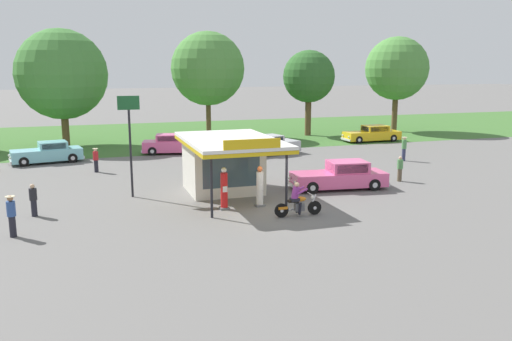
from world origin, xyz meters
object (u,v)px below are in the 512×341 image
(featured_classic_sedan, at_px, (340,176))
(bystander_standing_back_lot, at_px, (404,148))
(gas_pump_offside, at_px, (260,188))
(bystander_admiring_sedan, at_px, (400,168))
(bystander_chatting_near_pumps, at_px, (12,215))
(bystander_strolling_foreground, at_px, (33,199))
(gas_pump_nearside, at_px, (224,190))
(roadside_pole_sign, at_px, (130,129))
(motorcycle_with_rider, at_px, (297,202))
(parked_car_back_row_centre_left, at_px, (173,145))
(bystander_leaning_by_kiosk, at_px, (96,159))
(parked_car_back_row_left, at_px, (372,134))
(parked_car_second_row_spare, at_px, (48,153))
(parked_car_back_row_far_right, at_px, (269,146))

(featured_classic_sedan, xyz_separation_m, bystander_standing_back_lot, (8.43, 6.51, 0.25))
(gas_pump_offside, relative_size, bystander_admiring_sedan, 1.32)
(bystander_chatting_near_pumps, height_order, bystander_strolling_foreground, bystander_chatting_near_pumps)
(gas_pump_nearside, relative_size, roadside_pole_sign, 0.39)
(gas_pump_nearside, bearing_deg, bystander_chatting_near_pumps, -171.22)
(gas_pump_nearside, relative_size, bystander_standing_back_lot, 1.16)
(motorcycle_with_rider, bearing_deg, parked_car_back_row_centre_left, 97.33)
(featured_classic_sedan, height_order, bystander_leaning_by_kiosk, bystander_leaning_by_kiosk)
(gas_pump_offside, xyz_separation_m, bystander_admiring_sedan, (9.68, 2.77, -0.12))
(bystander_chatting_near_pumps, bearing_deg, bystander_admiring_sedan, 11.48)
(bystander_leaning_by_kiosk, height_order, roadside_pole_sign, roadside_pole_sign)
(gas_pump_nearside, height_order, roadside_pole_sign, roadside_pole_sign)
(parked_car_back_row_left, distance_m, parked_car_back_row_centre_left, 18.35)
(parked_car_back_row_left, height_order, bystander_admiring_sedan, bystander_admiring_sedan)
(gas_pump_offside, relative_size, parked_car_second_row_spare, 0.39)
(featured_classic_sedan, xyz_separation_m, roadside_pole_sign, (-11.17, 1.68, 2.85))
(bystander_admiring_sedan, bearing_deg, gas_pump_nearside, -166.41)
(bystander_admiring_sedan, bearing_deg, parked_car_back_row_left, 64.90)
(parked_car_back_row_far_right, bearing_deg, featured_classic_sedan, -90.61)
(parked_car_second_row_spare, height_order, bystander_leaning_by_kiosk, bystander_leaning_by_kiosk)
(parked_car_second_row_spare, distance_m, bystander_chatting_near_pumps, 17.31)
(featured_classic_sedan, relative_size, bystander_admiring_sedan, 3.70)
(motorcycle_with_rider, relative_size, bystander_standing_back_lot, 1.29)
(parked_car_back_row_centre_left, xyz_separation_m, bystander_chatting_near_pumps, (-9.46, -18.51, 0.21))
(motorcycle_with_rider, height_order, bystander_standing_back_lot, bystander_standing_back_lot)
(parked_car_second_row_spare, relative_size, bystander_strolling_foreground, 3.40)
(parked_car_back_row_centre_left, bearing_deg, parked_car_back_row_left, 3.50)
(bystander_leaning_by_kiosk, height_order, bystander_chatting_near_pumps, bystander_chatting_near_pumps)
(featured_classic_sedan, relative_size, roadside_pole_sign, 1.06)
(parked_car_back_row_far_right, xyz_separation_m, bystander_strolling_foreground, (-15.87, -12.77, 0.09))
(motorcycle_with_rider, bearing_deg, bystander_standing_back_lot, 40.24)
(gas_pump_offside, xyz_separation_m, parked_car_second_row_spare, (-10.51, 15.90, -0.23))
(motorcycle_with_rider, bearing_deg, parked_car_second_row_spare, 122.66)
(parked_car_back_row_centre_left, distance_m, parked_car_second_row_spare, 9.18)
(gas_pump_offside, bearing_deg, roadside_pole_sign, 146.16)
(parked_car_back_row_left, bearing_deg, bystander_strolling_foreground, -148.47)
(gas_pump_nearside, distance_m, gas_pump_offside, 1.79)
(motorcycle_with_rider, xyz_separation_m, featured_classic_sedan, (4.37, 4.32, 0.04))
(motorcycle_with_rider, height_order, parked_car_second_row_spare, motorcycle_with_rider)
(bystander_chatting_near_pumps, bearing_deg, parked_car_back_row_centre_left, 62.93)
(gas_pump_nearside, bearing_deg, parked_car_back_row_far_right, 62.76)
(parked_car_second_row_spare, bearing_deg, motorcycle_with_rider, -57.34)
(bystander_chatting_near_pumps, bearing_deg, parked_car_back_row_far_right, 43.69)
(parked_car_back_row_left, bearing_deg, bystander_standing_back_lot, -107.65)
(bystander_leaning_by_kiosk, xyz_separation_m, bystander_admiring_sedan, (17.03, -8.48, -0.05))
(parked_car_second_row_spare, xyz_separation_m, roadside_pole_sign, (4.78, -12.06, 2.86))
(gas_pump_offside, bearing_deg, parked_car_back_row_centre_left, 94.69)
(parked_car_back_row_left, distance_m, bystander_leaning_by_kiosk, 25.25)
(gas_pump_nearside, distance_m, bystander_chatting_near_pumps, 9.18)
(parked_car_back_row_left, xyz_separation_m, bystander_standing_back_lot, (-3.04, -9.56, 0.28))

